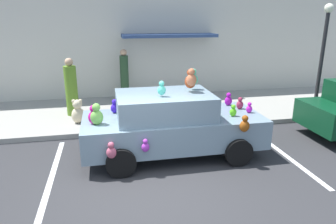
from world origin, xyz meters
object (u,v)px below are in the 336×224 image
Objects in this scene: street_lamp_post at (323,47)px; pedestrian_walking_past at (71,89)px; plush_covered_car at (171,123)px; pedestrian_near_shopfront at (124,76)px; teddy_bear_on_sidewalk at (78,112)px.

pedestrian_walking_past is (-7.97, 1.34, -1.30)m from street_lamp_post.
plush_covered_car is 4.21m from pedestrian_walking_past.
street_lamp_post is 6.93m from pedestrian_near_shopfront.
pedestrian_near_shopfront is 1.05× the size of pedestrian_walking_past.
plush_covered_car is at bearing -159.80° from street_lamp_post.
pedestrian_near_shopfront reaches higher than pedestrian_walking_past.
plush_covered_car is 5.96m from street_lamp_post.
teddy_bear_on_sidewalk is 3.02m from pedestrian_near_shopfront.
street_lamp_post reaches higher than teddy_bear_on_sidewalk.
pedestrian_walking_past is at bearing -138.86° from pedestrian_near_shopfront.
street_lamp_post is 1.80× the size of pedestrian_near_shopfront.
plush_covered_car reaches higher than pedestrian_near_shopfront.
pedestrian_walking_past is at bearing 103.77° from teddy_bear_on_sidewalk.
pedestrian_near_shopfront reaches higher than teddy_bear_on_sidewalk.
pedestrian_near_shopfront is (-6.16, 2.93, -1.24)m from street_lamp_post.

